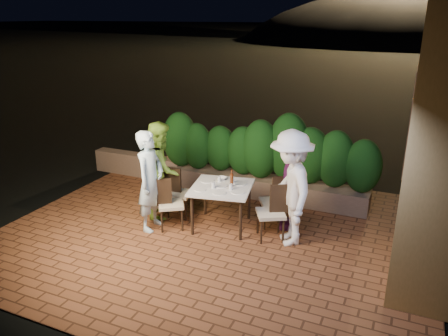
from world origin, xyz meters
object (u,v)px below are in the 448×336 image
Objects in this scene: chair_left_front at (171,203)px; parapet_lamp at (151,153)px; chair_right_front at (271,212)px; dining_table at (222,207)px; chair_right_back at (273,201)px; diner_green at (161,169)px; chair_left_back at (180,192)px; diner_white at (291,188)px; bowl at (222,178)px; diner_purple at (291,184)px; beer_bottle at (232,178)px; diner_blue at (150,181)px.

parapet_lamp is at bearing 96.82° from chair_left_front.
parapet_lamp is at bearing -55.29° from chair_right_front.
chair_right_back reaches higher than dining_table.
diner_green is (-1.22, 0.06, 0.50)m from dining_table.
chair_right_front is at bearing -10.00° from chair_left_back.
parapet_lamp is (-3.65, 1.64, -0.37)m from diner_white.
diner_purple is (1.22, 0.16, 0.02)m from bowl.
beer_bottle is at bearing -6.30° from chair_left_back.
bowl is 1.23m from diner_purple.
diner_white is at bearing -81.09° from diner_blue.
dining_table is 1.25m from diner_purple.
chair_right_back is (0.93, 0.10, -0.32)m from bowl.
diner_green reaches higher than chair_left_back.
bowl is 0.98m from chair_right_back.
diner_white is (1.06, -0.13, 0.04)m from beer_bottle.
beer_bottle is 0.17× the size of diner_blue.
chair_left_back is at bearing -124.54° from diner_white.
parapet_lamp is (-3.52, 1.11, -0.22)m from diner_purple.
chair_right_front is 0.49m from chair_right_back.
chair_left_back is (-1.02, 0.03, -0.44)m from beer_bottle.
chair_left_front reaches higher than chair_right_back.
chair_left_back is 2.14m from diner_white.
chair_left_back is 1.69m from chair_right_back.
dining_table is 1.10× the size of chair_left_front.
beer_bottle is at bearing -30.31° from parapet_lamp.
chair_right_front reaches higher than chair_left_back.
beer_bottle reaches higher than parapet_lamp.
diner_purple is at bearing -136.89° from chair_right_front.
dining_table is 0.92m from chair_right_front.
chair_left_front is at bearing -84.30° from chair_left_back.
diner_green is (-0.35, -0.04, 0.42)m from chair_left_back.
chair_right_front is (0.75, -0.14, -0.43)m from beer_bottle.
diner_blue is at bearing -154.00° from beer_bottle.
beer_bottle is at bearing -7.53° from chair_left_front.
dining_table is 0.63× the size of diner_purple.
diner_white is at bearing -2.76° from dining_table.
chair_right_back is 0.57× the size of diner_purple.
diner_white is (2.08, -0.16, 0.48)m from chair_left_back.
diner_green is (-2.01, -0.35, 0.42)m from chair_right_back.
chair_left_back is (-0.73, -0.21, -0.32)m from bowl.
dining_table is 0.87m from chair_left_front.
diner_purple is 11.28× the size of parapet_lamp.
chair_right_front is at bearing -20.06° from bowl.
diner_green is (-2.13, 0.13, 0.40)m from chair_right_front.
beer_bottle is (0.16, 0.07, 0.52)m from dining_table.
diner_white is (2.44, -0.11, 0.06)m from diner_green.
beer_bottle is 0.16× the size of diner_white.
beer_bottle is 1.12m from chair_left_back.
diner_green is (-1.38, -0.01, -0.03)m from beer_bottle.
bowl is 0.11× the size of diner_purple.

